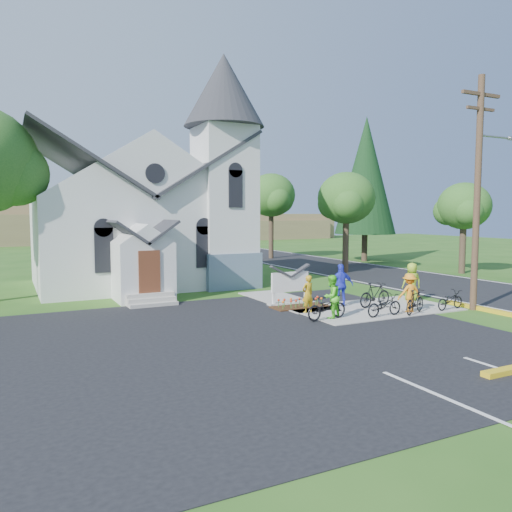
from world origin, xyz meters
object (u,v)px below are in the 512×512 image
cyclist_3 (410,293)px  bike_3 (375,295)px  church_sign (290,282)px  cyclist_0 (308,294)px  bike_2 (384,305)px  cyclist_1 (331,297)px  bike_1 (415,301)px  cyclist_2 (341,285)px  bike_0 (327,307)px  cyclist_4 (412,282)px  bike_4 (450,300)px  utility_pole (479,185)px

cyclist_3 → bike_3: cyclist_3 is taller
cyclist_3 → church_sign: bearing=-38.9°
cyclist_0 → bike_2: bearing=130.0°
cyclist_1 → bike_1: 3.71m
bike_1 → cyclist_2: cyclist_2 is taller
bike_1 → cyclist_3: 0.51m
cyclist_0 → church_sign: bearing=-110.8°
cyclist_2 → bike_2: (0.25, -2.58, -0.50)m
church_sign → bike_2: size_ratio=1.27×
bike_0 → cyclist_1: 0.52m
bike_2 → cyclist_3: cyclist_3 is taller
church_sign → cyclist_4: 5.92m
cyclist_0 → cyclist_1: (0.26, -1.32, 0.07)m
cyclist_0 → bike_4: cyclist_0 is taller
cyclist_0 → bike_3: cyclist_0 is taller
church_sign → cyclist_0: size_ratio=1.39×
cyclist_3 → cyclist_2: bearing=-42.6°
bike_1 → cyclist_4: bearing=-64.9°
utility_pole → bike_4: 5.07m
church_sign → cyclist_3: bearing=-48.9°
cyclist_4 → cyclist_2: bearing=16.8°
cyclist_0 → bike_2: size_ratio=0.91×
bike_1 → bike_2: size_ratio=0.99×
bike_4 → utility_pole: bearing=-111.4°
cyclist_2 → cyclist_1: bearing=62.4°
cyclist_0 → cyclist_1: 1.35m
cyclist_1 → bike_4: (5.61, -0.85, -0.44)m
cyclist_3 → cyclist_4: size_ratio=0.91×
cyclist_0 → bike_0: bearing=77.8°
utility_pole → cyclist_2: bearing=147.9°
bike_3 → utility_pole: bearing=-127.9°
bike_1 → bike_4: bearing=-113.3°
utility_pole → bike_4: utility_pole is taller
church_sign → utility_pole: (6.56, -4.70, 4.38)m
cyclist_0 → cyclist_3: bearing=145.9°
bike_1 → cyclist_4: cyclist_4 is taller
utility_pole → bike_1: utility_pole is taller
church_sign → bike_1: size_ratio=1.29×
utility_pole → bike_1: 5.78m
cyclist_0 → bike_4: size_ratio=0.99×
bike_2 → bike_4: bearing=-95.1°
cyclist_2 → cyclist_3: (1.80, -2.35, -0.13)m
church_sign → cyclist_1: size_ratio=1.28×
bike_0 → bike_3: size_ratio=1.01×
cyclist_0 → bike_3: (3.34, -0.28, -0.24)m
cyclist_4 → bike_4: size_ratio=1.13×
bike_2 → bike_3: size_ratio=0.94×
cyclist_0 → cyclist_2: cyclist_2 is taller
bike_0 → cyclist_2: 3.03m
bike_2 → bike_4: (3.50, -0.17, -0.03)m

